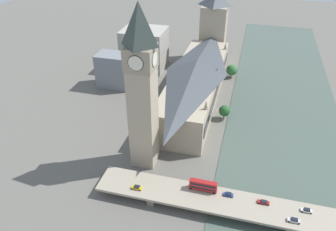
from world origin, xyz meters
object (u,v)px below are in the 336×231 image
object	(u,v)px
car_southbound_extra	(264,202)
parliament_hall	(196,81)
double_decker_bus_mid	(203,185)
car_southbound_mid	(294,220)
car_southbound_tail	(228,194)
car_northbound_tail	(137,187)
clock_tower	(142,87)
car_northbound_mid	(307,210)
road_bridge	(291,216)
victoria_tower	(214,28)

from	to	relation	value
car_southbound_extra	parliament_hall	bearing A→B (deg)	-61.99
double_decker_bus_mid	car_southbound_mid	distance (m)	37.16
car_southbound_tail	car_northbound_tail	bearing A→B (deg)	9.23
clock_tower	car_northbound_mid	distance (m)	83.11
road_bridge	car_northbound_mid	size ratio (longest dim) A/B	37.16
parliament_hall	car_northbound_tail	bearing A→B (deg)	84.57
double_decker_bus_mid	car_southbound_mid	xyz separation A→B (m)	(-36.37, 7.37, -1.89)
double_decker_bus_mid	car_northbound_mid	size ratio (longest dim) A/B	2.74
car_northbound_mid	car_southbound_extra	bearing A→B (deg)	-0.06
car_northbound_mid	car_southbound_tail	bearing A→B (deg)	-0.93
car_southbound_mid	road_bridge	bearing A→B (deg)	-81.71
car_southbound_mid	parliament_hall	bearing A→B (deg)	-58.12
victoria_tower	double_decker_bus_mid	xyz separation A→B (m)	(-18.98, 149.98, -18.51)
parliament_hall	double_decker_bus_mid	distance (m)	83.96
road_bridge	double_decker_bus_mid	size ratio (longest dim) A/B	13.56
parliament_hall	car_northbound_mid	world-z (taller)	parliament_hall
car_northbound_mid	car_southbound_tail	xyz separation A→B (m)	(30.69, -0.50, -0.04)
clock_tower	victoria_tower	size ratio (longest dim) A/B	1.38
car_northbound_mid	car_northbound_tail	xyz separation A→B (m)	(68.78, 5.69, 0.03)
parliament_hall	car_northbound_mid	bearing A→B (deg)	126.19
victoria_tower	car_southbound_mid	world-z (taller)	victoria_tower
car_northbound_tail	car_southbound_extra	distance (m)	52.61
car_southbound_tail	clock_tower	bearing A→B (deg)	-22.68
car_northbound_tail	car_southbound_mid	xyz separation A→B (m)	(-63.69, 0.67, -0.00)
road_bridge	double_decker_bus_mid	distance (m)	36.23
clock_tower	victoria_tower	xyz separation A→B (m)	(-12.51, -132.81, -14.99)
car_northbound_tail	car_southbound_tail	size ratio (longest dim) A/B	1.08
double_decker_bus_mid	car_northbound_mid	bearing A→B (deg)	178.62
parliament_hall	double_decker_bus_mid	size ratio (longest dim) A/B	9.24
victoria_tower	car_southbound_tail	world-z (taller)	victoria_tower
car_northbound_tail	car_southbound_mid	distance (m)	63.69
road_bridge	car_northbound_tail	bearing A→B (deg)	2.61
car_southbound_tail	parliament_hall	bearing A→B (deg)	-70.10
victoria_tower	car_northbound_mid	world-z (taller)	victoria_tower
parliament_hall	road_bridge	world-z (taller)	parliament_hall
parliament_hall	victoria_tower	size ratio (longest dim) A/B	1.96
double_decker_bus_mid	car_southbound_extra	xyz separation A→B (m)	(-24.98, 0.98, -1.98)
car_southbound_extra	double_decker_bus_mid	bearing A→B (deg)	-2.25
car_southbound_mid	clock_tower	bearing A→B (deg)	-19.87
car_northbound_mid	car_southbound_mid	size ratio (longest dim) A/B	0.91
double_decker_bus_mid	car_northbound_tail	world-z (taller)	double_decker_bus_mid
parliament_hall	car_northbound_tail	world-z (taller)	parliament_hall
victoria_tower	clock_tower	bearing A→B (deg)	84.62
victoria_tower	car_southbound_mid	xyz separation A→B (m)	(-55.36, 157.34, -20.39)
clock_tower	car_southbound_extra	distance (m)	69.12
car_northbound_mid	car_southbound_extra	world-z (taller)	car_northbound_mid
victoria_tower	double_decker_bus_mid	world-z (taller)	victoria_tower
car_southbound_tail	car_southbound_extra	xyz separation A→B (m)	(-14.20, 0.48, -0.02)
parliament_hall	car_northbound_tail	size ratio (longest dim) A/B	24.58
victoria_tower	car_northbound_tail	xyz separation A→B (m)	(8.33, 156.67, -20.39)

